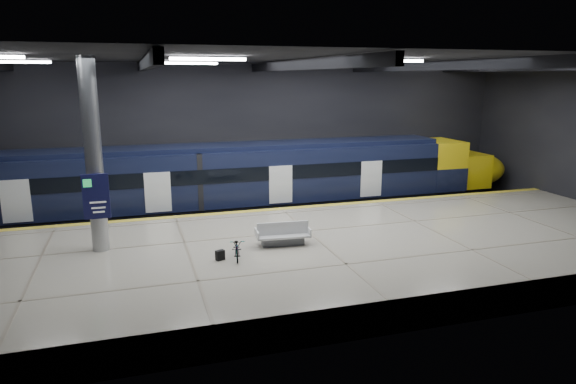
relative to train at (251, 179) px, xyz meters
name	(u,v)px	position (x,y,z in m)	size (l,w,h in m)	color
ground	(300,249)	(0.86, -5.50, -2.06)	(30.00, 30.00, 0.00)	black
room_shell	(300,116)	(0.86, -5.49, 3.66)	(30.10, 16.10, 8.05)	black
platform	(320,255)	(0.86, -8.00, -1.51)	(30.00, 11.00, 1.10)	#B4AA98
safety_strip	(282,209)	(0.86, -2.75, -0.95)	(30.00, 0.40, 0.01)	yellow
rails	(267,215)	(0.86, 0.00, -1.98)	(30.00, 1.52, 0.16)	gray
train	(251,179)	(0.00, 0.00, 0.00)	(29.40, 2.84, 3.79)	black
bench	(283,237)	(-0.62, -7.92, -0.64)	(2.09, 1.00, 0.89)	#595B60
bicycle	(237,248)	(-2.56, -8.85, -0.59)	(0.49, 1.42, 0.74)	#99999E
pannier_bag	(220,255)	(-3.16, -8.85, -0.78)	(0.30, 0.18, 0.35)	black
info_column	(94,159)	(-7.14, -6.52, 2.40)	(0.90, 0.78, 6.90)	#9EA0A5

